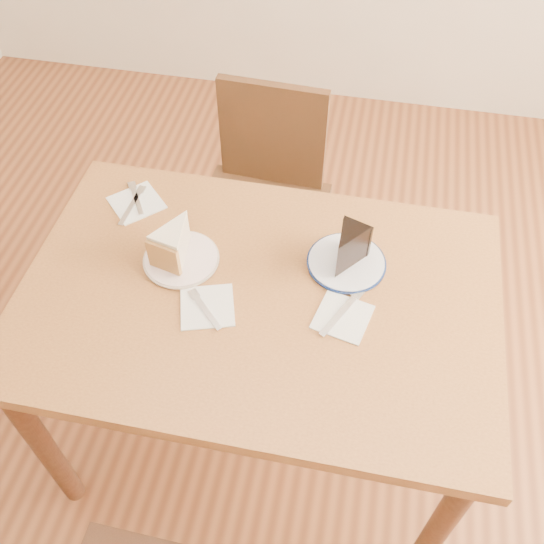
# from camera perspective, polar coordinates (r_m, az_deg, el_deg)

# --- Properties ---
(ground) EXTENTS (4.00, 4.00, 0.00)m
(ground) POSITION_cam_1_polar(r_m,az_deg,el_deg) (2.16, -0.97, -14.29)
(ground) COLOR #512915
(ground) RESTS_ON ground
(table) EXTENTS (1.20, 0.80, 0.75)m
(table) POSITION_cam_1_polar(r_m,az_deg,el_deg) (1.59, -1.28, -4.25)
(table) COLOR brown
(table) RESTS_ON ground
(chair_far) EXTENTS (0.45, 0.45, 0.87)m
(chair_far) POSITION_cam_1_polar(r_m,az_deg,el_deg) (2.11, -0.87, 6.50)
(chair_far) COLOR black
(chair_far) RESTS_ON ground
(plate_cream) EXTENTS (0.19, 0.19, 0.01)m
(plate_cream) POSITION_cam_1_polar(r_m,az_deg,el_deg) (1.60, -8.53, 1.21)
(plate_cream) COLOR silver
(plate_cream) RESTS_ON table
(plate_navy) EXTENTS (0.20, 0.20, 0.01)m
(plate_navy) POSITION_cam_1_polar(r_m,az_deg,el_deg) (1.58, 7.01, 0.89)
(plate_navy) COLOR white
(plate_navy) RESTS_ON table
(carrot_cake) EXTENTS (0.11, 0.14, 0.09)m
(carrot_cake) POSITION_cam_1_polar(r_m,az_deg,el_deg) (1.57, -8.93, 2.93)
(carrot_cake) COLOR beige
(carrot_cake) RESTS_ON plate_cream
(chocolate_cake) EXTENTS (0.11, 0.13, 0.10)m
(chocolate_cake) POSITION_cam_1_polar(r_m,az_deg,el_deg) (1.54, 6.99, 1.96)
(chocolate_cake) COLOR black
(chocolate_cake) RESTS_ON plate_navy
(napkin_cream) EXTENTS (0.16, 0.16, 0.00)m
(napkin_cream) POSITION_cam_1_polar(r_m,az_deg,el_deg) (1.50, -6.11, -3.27)
(napkin_cream) COLOR white
(napkin_cream) RESTS_ON table
(napkin_navy) EXTENTS (0.15, 0.15, 0.00)m
(napkin_navy) POSITION_cam_1_polar(r_m,az_deg,el_deg) (1.48, 6.66, -4.22)
(napkin_navy) COLOR white
(napkin_navy) RESTS_ON table
(napkin_spare) EXTENTS (0.19, 0.19, 0.00)m
(napkin_spare) POSITION_cam_1_polar(r_m,az_deg,el_deg) (1.77, -12.63, 6.38)
(napkin_spare) COLOR white
(napkin_spare) RESTS_ON table
(fork_cream) EXTENTS (0.11, 0.11, 0.00)m
(fork_cream) POSITION_cam_1_polar(r_m,az_deg,el_deg) (1.49, -6.29, -3.56)
(fork_cream) COLOR silver
(fork_cream) RESTS_ON napkin_cream
(knife_navy) EXTENTS (0.09, 0.16, 0.00)m
(knife_navy) POSITION_cam_1_polar(r_m,az_deg,el_deg) (1.48, 6.54, -3.81)
(knife_navy) COLOR white
(knife_navy) RESTS_ON napkin_navy
(fork_spare) EXTENTS (0.08, 0.13, 0.00)m
(fork_spare) POSITION_cam_1_polar(r_m,az_deg,el_deg) (1.78, -12.66, 6.79)
(fork_spare) COLOR silver
(fork_spare) RESTS_ON napkin_spare
(knife_spare) EXTENTS (0.02, 0.16, 0.00)m
(knife_spare) POSITION_cam_1_polar(r_m,az_deg,el_deg) (1.76, -13.07, 6.11)
(knife_spare) COLOR silver
(knife_spare) RESTS_ON napkin_spare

